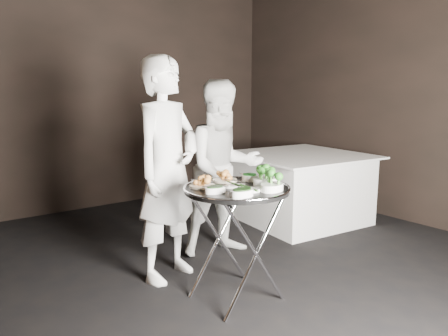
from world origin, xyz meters
TOP-DOWN VIEW (x-y plane):
  - floor at (0.00, 0.00)m, footprint 6.00×7.00m
  - wall_back at (0.00, 3.52)m, footprint 6.00×0.05m
  - tray_stand at (0.21, 0.39)m, footprint 0.56×0.47m
  - serving_tray at (0.21, 0.39)m, footprint 0.75×0.75m
  - potato_plate_a at (0.02, 0.54)m, footprint 0.18×0.18m
  - potato_plate_b at (0.27, 0.61)m, footprint 0.19×0.19m
  - greens_bowl at (0.43, 0.51)m, footprint 0.13×0.13m
  - asparagus_plate_a at (0.20, 0.40)m, footprint 0.17×0.11m
  - asparagus_plate_b at (0.19, 0.24)m, footprint 0.22×0.14m
  - spinach_bowl_a at (-0.01, 0.35)m, footprint 0.16×0.11m
  - spinach_bowl_b at (0.07, 0.16)m, footprint 0.18×0.12m
  - broccoli_bowl_a at (0.43, 0.34)m, footprint 0.20×0.15m
  - broccoli_bowl_b at (0.34, 0.17)m, footprint 0.23×0.19m
  - serving_utensils at (0.23, 0.46)m, footprint 0.57×0.43m
  - waiter_left at (0.02, 1.03)m, footprint 0.75×0.62m
  - waiter_right at (0.69, 1.18)m, footprint 0.89×0.76m
  - dining_table at (2.01, 1.47)m, footprint 1.37×1.37m

SIDE VIEW (x-z plane):
  - floor at x=0.00m, z-range -0.05..0.00m
  - dining_table at x=2.01m, z-range 0.00..0.78m
  - tray_stand at x=0.21m, z-range 0.05..0.87m
  - waiter_right at x=0.69m, z-range 0.00..1.60m
  - serving_tray at x=0.21m, z-range 0.80..0.84m
  - asparagus_plate_a at x=0.20m, z-range 0.83..0.86m
  - asparagus_plate_b at x=0.19m, z-range 0.83..0.87m
  - spinach_bowl_a at x=-0.01m, z-range 0.83..0.89m
  - potato_plate_b at x=0.27m, z-range 0.83..0.89m
  - potato_plate_a at x=0.02m, z-range 0.83..0.90m
  - greens_bowl at x=0.43m, z-range 0.83..0.90m
  - spinach_bowl_b at x=0.07m, z-range 0.83..0.90m
  - broccoli_bowl_b at x=0.34m, z-range 0.83..0.91m
  - broccoli_bowl_a at x=0.43m, z-range 0.83..0.91m
  - serving_utensils at x=0.23m, z-range 0.88..0.88m
  - waiter_left at x=0.02m, z-range 0.00..1.77m
  - wall_back at x=0.00m, z-range 0.00..3.00m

